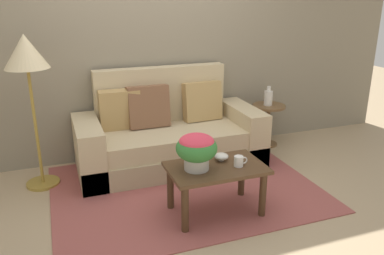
% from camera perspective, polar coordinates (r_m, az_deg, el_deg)
% --- Properties ---
extents(ground_plane, '(14.00, 14.00, 0.00)m').
position_cam_1_polar(ground_plane, '(3.85, -0.54, -9.48)').
color(ground_plane, tan).
extents(wall_back, '(6.40, 0.12, 2.85)m').
position_cam_1_polar(wall_back, '(4.55, -5.80, 13.69)').
color(wall_back, gray).
rests_on(wall_back, ground).
extents(area_rug, '(2.52, 1.91, 0.01)m').
position_cam_1_polar(area_rug, '(3.93, -1.04, -8.75)').
color(area_rug, '#994C47').
rests_on(area_rug, ground).
extents(couch, '(2.00, 0.86, 1.05)m').
position_cam_1_polar(couch, '(4.36, -3.48, -1.32)').
color(couch, tan).
rests_on(couch, ground).
extents(coffee_table, '(0.82, 0.51, 0.44)m').
position_cam_1_polar(coffee_table, '(3.39, 3.51, -6.92)').
color(coffee_table, '#442D1B').
rests_on(coffee_table, ground).
extents(side_table, '(0.40, 0.40, 0.52)m').
position_cam_1_polar(side_table, '(4.98, 11.00, 1.43)').
color(side_table, brown).
rests_on(side_table, ground).
extents(floor_lamp, '(0.40, 0.40, 1.49)m').
position_cam_1_polar(floor_lamp, '(3.92, -22.84, 8.85)').
color(floor_lamp, olive).
rests_on(floor_lamp, ground).
extents(potted_plant, '(0.34, 0.34, 0.31)m').
position_cam_1_polar(potted_plant, '(3.22, 0.67, -3.03)').
color(potted_plant, '#B7B2A8').
rests_on(potted_plant, coffee_table).
extents(coffee_mug, '(0.12, 0.08, 0.09)m').
position_cam_1_polar(coffee_mug, '(3.35, 6.83, -4.86)').
color(coffee_mug, white).
rests_on(coffee_mug, coffee_table).
extents(snack_bowl, '(0.13, 0.13, 0.07)m').
position_cam_1_polar(snack_bowl, '(3.45, 4.28, -4.21)').
color(snack_bowl, silver).
rests_on(snack_bowl, coffee_table).
extents(table_vase, '(0.10, 0.10, 0.24)m').
position_cam_1_polar(table_vase, '(4.91, 11.00, 4.29)').
color(table_vase, silver).
rests_on(table_vase, side_table).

